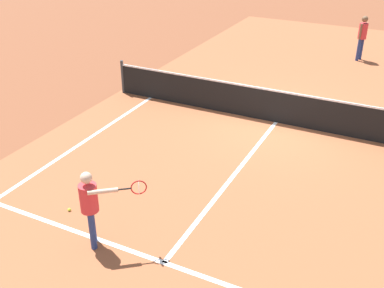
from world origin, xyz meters
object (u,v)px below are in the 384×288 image
at_px(player_near, 91,201).
at_px(player_far, 363,33).
at_px(tennis_ball_mid_court, 69,210).
at_px(net, 278,106).

bearing_deg(player_near, player_far, 79.53).
bearing_deg(tennis_ball_mid_court, net, 67.43).
distance_m(player_near, tennis_ball_mid_court, 1.54).
height_order(net, tennis_ball_mid_court, net).
distance_m(net, player_near, 6.68).
bearing_deg(tennis_ball_mid_court, player_near, -28.08).
bearing_deg(net, tennis_ball_mid_court, -112.57).
height_order(net, player_near, player_near).
bearing_deg(net, player_near, -101.81).
distance_m(net, player_far, 7.08).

